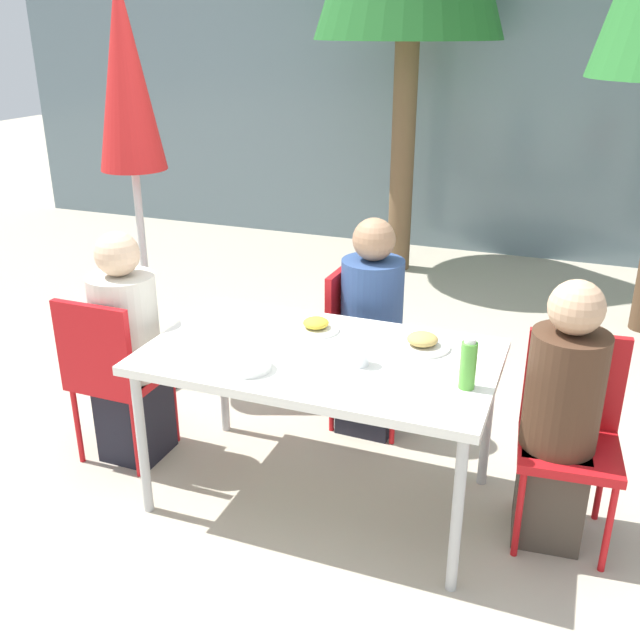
% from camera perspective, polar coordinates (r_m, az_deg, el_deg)
% --- Properties ---
extents(ground_plane, '(24.00, 24.00, 0.00)m').
position_cam_1_polar(ground_plane, '(3.42, 0.00, -13.86)').
color(ground_plane, '#B2A893').
extents(building_facade, '(10.00, 0.20, 3.00)m').
position_cam_1_polar(building_facade, '(6.94, 13.29, 17.55)').
color(building_facade, slate).
rests_on(building_facade, ground).
extents(dining_table, '(1.49, 0.86, 0.74)m').
position_cam_1_polar(dining_table, '(3.06, 0.00, -3.54)').
color(dining_table, white).
rests_on(dining_table, ground).
extents(chair_left, '(0.40, 0.40, 0.87)m').
position_cam_1_polar(chair_left, '(3.56, -16.40, -3.69)').
color(chair_left, red).
rests_on(chair_left, ground).
extents(person_left, '(0.32, 0.32, 1.17)m').
position_cam_1_polar(person_left, '(3.57, -15.08, -2.66)').
color(person_left, black).
rests_on(person_left, ground).
extents(chair_right, '(0.43, 0.43, 0.87)m').
position_cam_1_polar(chair_right, '(3.14, 19.40, -7.78)').
color(chair_right, red).
rests_on(chair_right, ground).
extents(person_right, '(0.30, 0.30, 1.15)m').
position_cam_1_polar(person_right, '(3.04, 18.63, -7.69)').
color(person_right, '#473D33').
rests_on(person_right, ground).
extents(chair_far, '(0.41, 0.41, 0.87)m').
position_cam_1_polar(chair_far, '(3.78, 3.20, -1.17)').
color(chair_far, red).
rests_on(chair_far, ground).
extents(person_far, '(0.32, 0.32, 1.16)m').
position_cam_1_polar(person_far, '(3.70, 4.12, -1.03)').
color(person_far, black).
rests_on(person_far, ground).
extents(closed_umbrella, '(0.36, 0.36, 2.30)m').
position_cam_1_polar(closed_umbrella, '(4.05, -15.16, 17.14)').
color(closed_umbrella, '#333333').
rests_on(closed_umbrella, ground).
extents(plate_0, '(0.22, 0.22, 0.06)m').
position_cam_1_polar(plate_0, '(3.25, -0.33, -0.47)').
color(plate_0, white).
rests_on(plate_0, dining_table).
extents(plate_1, '(0.24, 0.24, 0.07)m').
position_cam_1_polar(plate_1, '(3.11, 8.19, -1.78)').
color(plate_1, white).
rests_on(plate_1, dining_table).
extents(bottle, '(0.06, 0.06, 0.21)m').
position_cam_1_polar(bottle, '(2.77, 11.76, -3.50)').
color(bottle, '#51A338').
rests_on(bottle, dining_table).
extents(drinking_cup, '(0.08, 0.08, 0.11)m').
position_cam_1_polar(drinking_cup, '(2.91, 3.14, -2.64)').
color(drinking_cup, white).
rests_on(drinking_cup, dining_table).
extents(salad_bowl, '(0.19, 0.19, 0.05)m').
position_cam_1_polar(salad_bowl, '(2.90, -5.74, -3.50)').
color(salad_bowl, white).
rests_on(salad_bowl, dining_table).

